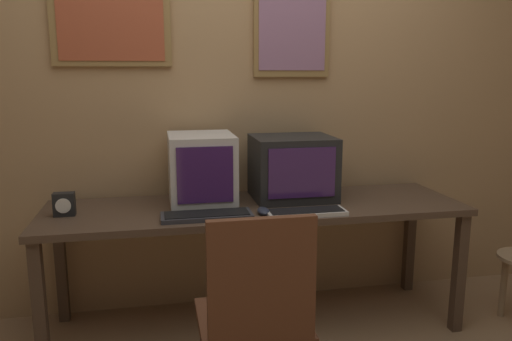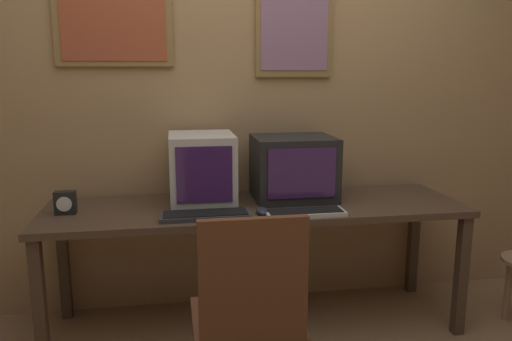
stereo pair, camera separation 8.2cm
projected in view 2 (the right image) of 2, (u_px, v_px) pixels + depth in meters
name	position (u px, v px, depth m)	size (l,w,h in m)	color
wall_back	(245.00, 90.00, 2.94)	(8.00, 0.08, 2.60)	tan
desk	(256.00, 217.00, 2.71)	(2.24, 0.64, 0.70)	#4C3828
monitor_left	(202.00, 169.00, 2.70)	(0.35, 0.41, 0.38)	beige
monitor_right	(293.00, 168.00, 2.80)	(0.45, 0.39, 0.35)	black
keyboard_main	(205.00, 215.00, 2.46)	(0.45, 0.16, 0.03)	#333338
keyboard_side	(305.00, 213.00, 2.50)	(0.40, 0.14, 0.03)	beige
mouse_near_keyboard	(263.00, 211.00, 2.51)	(0.06, 0.11, 0.03)	#282D3D
desk_clock	(65.00, 203.00, 2.51)	(0.10, 0.06, 0.12)	black
office_chair	(248.00, 337.00, 1.95)	(0.45, 0.45, 0.91)	black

